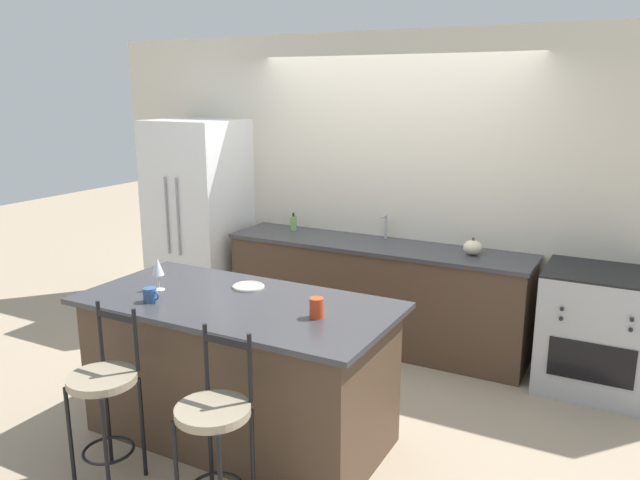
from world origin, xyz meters
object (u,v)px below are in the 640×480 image
at_px(refrigerator, 200,219).
at_px(dinner_plate, 248,286).
at_px(bar_stool_far, 215,428).
at_px(wine_glass, 158,267).
at_px(tumbler_cup, 317,308).
at_px(soap_bottle, 294,223).
at_px(pumpkin_decoration, 473,247).
at_px(coffee_mug, 150,295).
at_px(bar_stool_near, 105,395).
at_px(oven_range, 597,331).

distance_m(refrigerator, dinner_plate, 2.20).
distance_m(bar_stool_far, wine_glass, 1.29).
distance_m(tumbler_cup, soap_bottle, 2.38).
bearing_deg(refrigerator, bar_stool_far, -50.46).
bearing_deg(soap_bottle, pumpkin_decoration, -3.15).
height_order(bar_stool_far, wine_glass, wine_glass).
height_order(wine_glass, tumbler_cup, wine_glass).
height_order(dinner_plate, pumpkin_decoration, pumpkin_decoration).
distance_m(refrigerator, wine_glass, 2.14).
xyz_separation_m(coffee_mug, tumbler_cup, (1.04, 0.24, 0.01)).
bearing_deg(wine_glass, dinner_plate, 32.52).
xyz_separation_m(refrigerator, wine_glass, (1.11, -1.82, 0.12)).
bearing_deg(coffee_mug, bar_stool_near, -81.09).
distance_m(coffee_mug, pumpkin_decoration, 2.58).
xyz_separation_m(bar_stool_far, wine_glass, (-0.95, 0.69, 0.54)).
distance_m(wine_glass, tumbler_cup, 1.16).
bearing_deg(pumpkin_decoration, bar_stool_far, -103.18).
distance_m(dinner_plate, coffee_mug, 0.64).
distance_m(bar_stool_far, coffee_mug, 1.06).
height_order(oven_range, dinner_plate, dinner_plate).
bearing_deg(bar_stool_near, refrigerator, 117.45).
bearing_deg(wine_glass, tumbler_cup, 2.02).
xyz_separation_m(dinner_plate, wine_glass, (-0.49, -0.31, 0.15)).
xyz_separation_m(refrigerator, dinner_plate, (1.61, -1.51, -0.02)).
xyz_separation_m(bar_stool_far, coffee_mug, (-0.84, 0.48, 0.43)).
relative_size(refrigerator, oven_range, 2.08).
bearing_deg(bar_stool_far, dinner_plate, 114.86).
xyz_separation_m(oven_range, soap_bottle, (-2.71, 0.16, 0.52)).
bearing_deg(bar_stool_near, coffee_mug, 98.91).
bearing_deg(tumbler_cup, bar_stool_near, -142.84).
xyz_separation_m(refrigerator, bar_stool_near, (1.30, -2.51, -0.42)).
height_order(bar_stool_near, pumpkin_decoration, pumpkin_decoration).
relative_size(refrigerator, pumpkin_decoration, 12.73).
relative_size(dinner_plate, coffee_mug, 1.85).
height_order(oven_range, bar_stool_far, bar_stool_far).
bearing_deg(bar_stool_far, coffee_mug, 150.14).
relative_size(oven_range, wine_glass, 4.23).
xyz_separation_m(bar_stool_far, pumpkin_decoration, (0.61, 2.62, 0.43)).
bearing_deg(dinner_plate, refrigerator, 136.82).
bearing_deg(pumpkin_decoration, oven_range, -3.95).
xyz_separation_m(wine_glass, tumbler_cup, (1.15, 0.04, -0.10)).
bearing_deg(pumpkin_decoration, soap_bottle, 176.85).
xyz_separation_m(coffee_mug, soap_bottle, (-0.28, 2.23, 0.00)).
relative_size(bar_stool_far, coffee_mug, 9.11).
relative_size(bar_stool_near, bar_stool_far, 1.00).
relative_size(bar_stool_far, soap_bottle, 6.37).
xyz_separation_m(bar_stool_far, dinner_plate, (-0.46, 1.00, 0.40)).
bearing_deg(refrigerator, wine_glass, -58.54).
distance_m(bar_stool_near, coffee_mug, 0.66).
bearing_deg(tumbler_cup, oven_range, 52.65).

